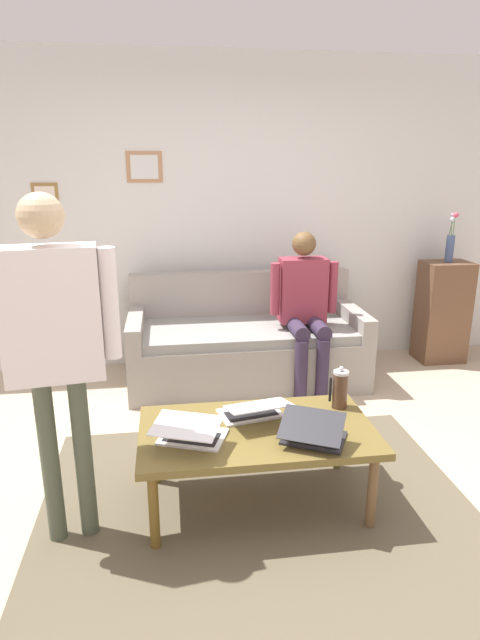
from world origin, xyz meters
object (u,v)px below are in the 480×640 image
(coffee_table, at_px, (257,436))
(side_shelf, at_px, (442,312))
(laptop_center, at_px, (191,433))
(flower_vase, at_px, (450,244))
(person_standing, at_px, (53,331))
(laptop_right, at_px, (253,411))
(couch, at_px, (246,345))
(person_seated, at_px, (305,302))
(laptop_left, at_px, (313,434))
(french_press, at_px, (340,389))

(coffee_table, height_order, side_shelf, side_shelf)
(laptop_center, distance_m, flower_vase, 3.23)
(side_shelf, height_order, person_standing, person_standing)
(laptop_right, height_order, flower_vase, flower_vase)
(coffee_table, height_order, laptop_right, laptop_right)
(couch, height_order, laptop_right, couch)
(coffee_table, height_order, person_standing, person_standing)
(coffee_table, height_order, flower_vase, flower_vase)
(side_shelf, bearing_deg, laptop_right, 41.03)
(laptop_right, relative_size, person_standing, 0.23)
(side_shelf, xyz_separation_m, person_seated, (1.44, 0.44, 0.26))
(laptop_left, xyz_separation_m, french_press, (-0.25, -0.35, 0.07))
(coffee_table, relative_size, laptop_center, 2.94)
(flower_vase, bearing_deg, french_press, 48.00)
(couch, xyz_separation_m, flower_vase, (-1.89, -0.21, 0.79))
(couch, height_order, person_seated, person_seated)
(person_standing, bearing_deg, couch, -121.88)
(flower_vase, bearing_deg, laptop_right, 41.01)
(laptop_left, height_order, side_shelf, side_shelf)
(couch, relative_size, laptop_right, 4.92)
(french_press, relative_size, side_shelf, 0.27)
(coffee_table, height_order, french_press, french_press)
(laptop_left, bearing_deg, person_standing, -2.23)
(laptop_center, bearing_deg, coffee_table, -166.15)
(laptop_left, bearing_deg, coffee_table, -34.32)
(couch, height_order, person_standing, person_standing)
(laptop_left, bearing_deg, side_shelf, -131.01)
(side_shelf, distance_m, flower_vase, 0.63)
(laptop_center, height_order, side_shelf, side_shelf)
(french_press, distance_m, flower_vase, 2.42)
(laptop_center, xyz_separation_m, person_seated, (-1.00, -1.58, 0.23))
(coffee_table, relative_size, person_standing, 0.73)
(flower_vase, bearing_deg, laptop_left, 48.97)
(side_shelf, relative_size, person_standing, 0.56)
(side_shelf, bearing_deg, laptop_center, 39.68)
(couch, distance_m, flower_vase, 2.06)
(laptop_left, height_order, person_seated, person_seated)
(laptop_center, distance_m, person_standing, 0.83)
(laptop_left, xyz_separation_m, side_shelf, (-1.83, -2.11, -0.03))
(laptop_left, distance_m, person_standing, 1.33)
(french_press, relative_size, person_seated, 0.19)
(couch, distance_m, person_standing, 2.31)
(laptop_left, distance_m, flower_vase, 2.86)
(coffee_table, distance_m, laptop_left, 0.32)
(side_shelf, bearing_deg, couch, 6.45)
(laptop_right, distance_m, flower_vase, 2.84)
(couch, xyz_separation_m, french_press, (-0.31, 1.54, 0.26))
(french_press, xyz_separation_m, person_seated, (-0.14, -1.32, 0.16))
(laptop_center, bearing_deg, french_press, -162.74)
(flower_vase, height_order, person_seated, flower_vase)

